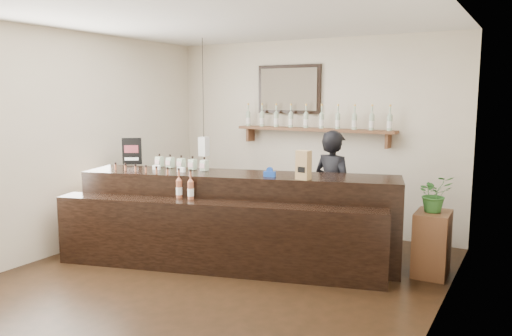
{
  "coord_description": "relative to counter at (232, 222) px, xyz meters",
  "views": [
    {
      "loc": [
        2.96,
        -4.32,
        1.99
      ],
      "look_at": [
        0.09,
        0.7,
        1.15
      ],
      "focal_mm": 35.0,
      "sensor_mm": 36.0,
      "label": 1
    }
  ],
  "objects": [
    {
      "name": "promo_sign",
      "position": [
        -1.65,
        0.09,
        0.74
      ],
      "size": [
        0.23,
        0.16,
        0.36
      ],
      "color": "black",
      "rests_on": "counter"
    },
    {
      "name": "shopkeeper",
      "position": [
        0.88,
        0.99,
        0.38
      ],
      "size": [
        0.74,
        0.6,
        1.77
      ],
      "primitive_type": "imported",
      "rotation": [
        0.0,
        0.0,
        2.83
      ],
      "color": "black",
      "rests_on": "ground"
    },
    {
      "name": "tape_dispenser",
      "position": [
        0.45,
        0.11,
        0.61
      ],
      "size": [
        0.14,
        0.07,
        0.11
      ],
      "color": "#163F9F",
      "rests_on": "counter"
    },
    {
      "name": "counter",
      "position": [
        0.0,
        0.0,
        0.0
      ],
      "size": [
        3.84,
        2.05,
        1.24
      ],
      "color": "black",
      "rests_on": "ground"
    },
    {
      "name": "ground",
      "position": [
        0.16,
        -0.56,
        -0.5
      ],
      "size": [
        5.0,
        5.0,
        0.0
      ],
      "primitive_type": "plane",
      "color": "black",
      "rests_on": "ground"
    },
    {
      "name": "room_shell",
      "position": [
        0.16,
        -0.56,
        1.2
      ],
      "size": [
        5.0,
        5.0,
        5.0
      ],
      "color": "beige",
      "rests_on": "ground"
    },
    {
      "name": "back_wall_decor",
      "position": [
        -0.0,
        1.81,
        1.26
      ],
      "size": [
        2.66,
        0.96,
        1.69
      ],
      "color": "#58311E",
      "rests_on": "ground"
    },
    {
      "name": "potted_plant",
      "position": [
        2.16,
        0.74,
        0.42
      ],
      "size": [
        0.49,
        0.48,
        0.41
      ],
      "primitive_type": "imported",
      "rotation": [
        0.0,
        0.0,
        0.67
      ],
      "color": "#306B2A",
      "rests_on": "side_cabinet"
    },
    {
      "name": "paper_bag",
      "position": [
        0.86,
        0.13,
        0.73
      ],
      "size": [
        0.16,
        0.13,
        0.33
      ],
      "color": "#9D774B",
      "rests_on": "counter"
    },
    {
      "name": "side_cabinet",
      "position": [
        2.16,
        0.74,
        -0.14
      ],
      "size": [
        0.37,
        0.5,
        0.72
      ],
      "color": "#58311E",
      "rests_on": "ground"
    }
  ]
}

